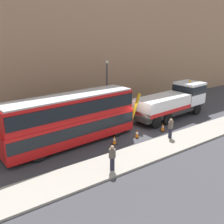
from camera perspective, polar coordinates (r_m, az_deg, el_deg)
ground_plane at (r=23.69m, az=5.08°, el=-3.96°), size 120.00×120.00×0.00m
near_kerb at (r=20.91m, az=12.55°, el=-7.16°), size 60.00×2.80×0.15m
building_facade at (r=28.34m, az=-4.93°, el=16.31°), size 60.00×1.50×16.00m
recovery_tow_truck at (r=27.28m, az=13.58°, el=2.41°), size 10.22×3.23×3.67m
double_decker_bus at (r=20.14m, az=-9.17°, el=-1.32°), size 11.16×3.28×4.06m
pedestrian_onlooker at (r=16.44m, az=0.05°, el=-10.33°), size 0.46×0.47×1.71m
pedestrian_bystander at (r=21.72m, az=13.03°, el=-3.63°), size 0.45×0.36×1.71m
traffic_cone_near_bus at (r=20.53m, az=0.54°, el=-6.37°), size 0.36×0.36×0.72m
traffic_cone_midway at (r=21.87m, az=5.63°, el=-4.91°), size 0.36×0.36×0.72m
traffic_cone_near_truck at (r=23.67m, az=11.36°, el=-3.39°), size 0.36×0.36×0.72m
street_lamp at (r=27.33m, az=-1.14°, el=6.62°), size 0.36×0.36×5.83m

